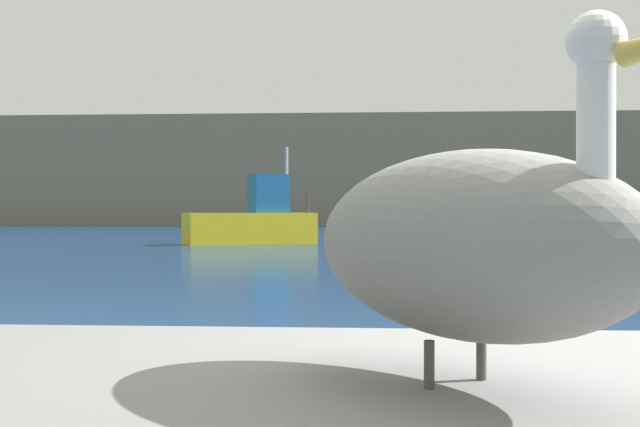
{
  "coord_description": "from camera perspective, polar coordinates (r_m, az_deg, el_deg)",
  "views": [
    {
      "loc": [
        -1.02,
        -3.22,
        1.32
      ],
      "look_at": [
        -2.73,
        22.25,
        1.18
      ],
      "focal_mm": 45.68,
      "sensor_mm": 36.0,
      "label": 1
    }
  ],
  "objects": [
    {
      "name": "pelican",
      "position": [
        2.31,
        10.68,
        -1.99
      ],
      "size": [
        1.19,
        1.32,
        0.97
      ],
      "rotation": [
        0.0,
        0.0,
        -0.91
      ],
      "color": "gray",
      "rests_on": "pier_dock"
    },
    {
      "name": "hillside_backdrop",
      "position": [
        71.72,
        4.67,
        2.81
      ],
      "size": [
        140.0,
        15.88,
        8.9
      ],
      "primitive_type": "cube",
      "color": "#7F755B",
      "rests_on": "ground"
    },
    {
      "name": "fishing_boat_yellow",
      "position": [
        30.76,
        -4.65,
        -0.54
      ],
      "size": [
        5.08,
        3.51,
        3.7
      ],
      "rotation": [
        0.0,
        0.0,
        0.44
      ],
      "color": "yellow",
      "rests_on": "ground"
    }
  ]
}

